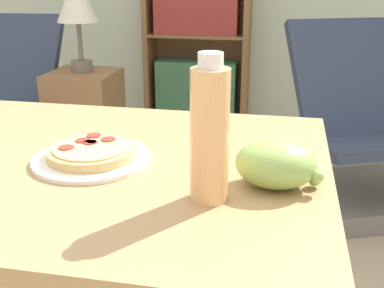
# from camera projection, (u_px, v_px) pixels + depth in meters

# --- Properties ---
(dining_table) EXTENTS (1.02, 0.82, 0.73)m
(dining_table) POSITION_uv_depth(u_px,v_px,m) (100.00, 204.00, 1.10)
(dining_table) COLOR tan
(dining_table) RESTS_ON ground_plane
(pizza_on_plate) EXTENTS (0.26, 0.26, 0.04)m
(pizza_on_plate) POSITION_uv_depth(u_px,v_px,m) (92.00, 155.00, 1.05)
(pizza_on_plate) COLOR white
(pizza_on_plate) RESTS_ON dining_table
(grape_bunch) EXTENTS (0.17, 0.13, 0.09)m
(grape_bunch) POSITION_uv_depth(u_px,v_px,m) (276.00, 164.00, 0.92)
(grape_bunch) COLOR #93BC5B
(grape_bunch) RESTS_ON dining_table
(drink_bottle) EXTENTS (0.07, 0.07, 0.27)m
(drink_bottle) POSITION_uv_depth(u_px,v_px,m) (210.00, 134.00, 0.84)
(drink_bottle) COLOR #EFB270
(drink_bottle) RESTS_ON dining_table
(lounge_chair_far) EXTENTS (0.85, 0.95, 0.88)m
(lounge_chair_far) POSITION_uv_depth(u_px,v_px,m) (365.00, 149.00, 2.36)
(lounge_chair_far) COLOR slate
(lounge_chair_far) RESTS_ON ground_plane
(bookshelf) EXTENTS (0.72, 0.26, 1.37)m
(bookshelf) POSITION_uv_depth(u_px,v_px,m) (197.00, 43.00, 3.32)
(bookshelf) COLOR brown
(bookshelf) RESTS_ON ground_plane
(side_table) EXTENTS (0.34, 0.34, 0.61)m
(side_table) POSITION_uv_depth(u_px,v_px,m) (87.00, 127.00, 2.61)
(side_table) COLOR brown
(side_table) RESTS_ON ground_plane
(table_lamp) EXTENTS (0.21, 0.21, 0.49)m
(table_lamp) POSITION_uv_depth(u_px,v_px,m) (77.00, 3.00, 2.39)
(table_lamp) COLOR #665B51
(table_lamp) RESTS_ON side_table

